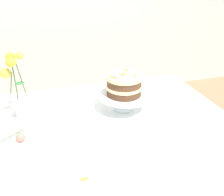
# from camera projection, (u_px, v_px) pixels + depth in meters

# --- Properties ---
(dining_table) EXTENTS (1.40, 1.00, 0.74)m
(dining_table) POSITION_uv_depth(u_px,v_px,m) (105.00, 139.00, 1.33)
(dining_table) COLOR white
(dining_table) RESTS_ON ground
(linen_napkin) EXTENTS (0.37, 0.37, 0.00)m
(linen_napkin) POSITION_uv_depth(u_px,v_px,m) (123.00, 109.00, 1.43)
(linen_napkin) COLOR white
(linen_napkin) RESTS_ON dining_table
(cake_stand) EXTENTS (0.29, 0.29, 0.10)m
(cake_stand) POSITION_uv_depth(u_px,v_px,m) (124.00, 97.00, 1.40)
(cake_stand) COLOR silver
(cake_stand) RESTS_ON linen_napkin
(layer_cake) EXTENTS (0.20, 0.20, 0.12)m
(layer_cake) POSITION_uv_depth(u_px,v_px,m) (124.00, 84.00, 1.36)
(layer_cake) COLOR brown
(layer_cake) RESTS_ON cake_stand
(flower_vase) EXTENTS (0.13, 0.11, 0.36)m
(flower_vase) POSITION_uv_depth(u_px,v_px,m) (17.00, 90.00, 1.29)
(flower_vase) COLOR silver
(flower_vase) RESTS_ON dining_table
(fallen_rose) EXTENTS (0.12, 0.12, 0.04)m
(fallen_rose) POSITION_uv_depth(u_px,v_px,m) (20.00, 137.00, 1.16)
(fallen_rose) COLOR #2D6028
(fallen_rose) RESTS_ON dining_table
(loose_petal_1) EXTENTS (0.03, 0.02, 0.01)m
(loose_petal_1) POSITION_uv_depth(u_px,v_px,m) (84.00, 179.00, 0.95)
(loose_petal_1) COLOR orange
(loose_petal_1) RESTS_ON dining_table
(loose_petal_2) EXTENTS (0.03, 0.04, 0.00)m
(loose_petal_2) POSITION_uv_depth(u_px,v_px,m) (1.00, 177.00, 0.96)
(loose_petal_2) COLOR pink
(loose_petal_2) RESTS_ON dining_table
(loose_petal_3) EXTENTS (0.04, 0.05, 0.00)m
(loose_petal_3) POSITION_uv_depth(u_px,v_px,m) (136.00, 95.00, 1.60)
(loose_petal_3) COLOR #E56B51
(loose_petal_3) RESTS_ON dining_table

